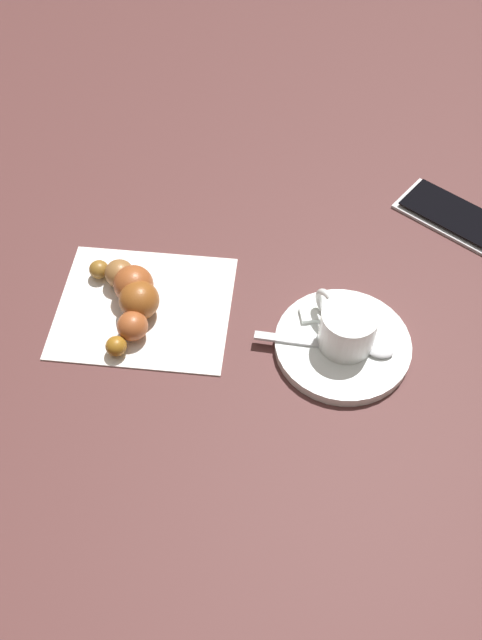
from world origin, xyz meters
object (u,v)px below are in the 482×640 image
croissant (131,296)px  cell_phone (461,219)px  saucer (342,345)px  teaspoon (346,346)px  napkin (144,306)px  sugar_packet (334,312)px  espresso_cup (347,327)px

croissant → cell_phone: 0.40m
saucer → teaspoon: teaspoon is taller
cell_phone → napkin: bearing=-154.3°
saucer → sugar_packet: size_ratio=1.95×
saucer → espresso_cup: (0.00, 0.00, 0.03)m
saucer → espresso_cup: size_ratio=1.94×
cell_phone → sugar_packet: bearing=-132.0°
espresso_cup → teaspoon: (0.00, -0.01, -0.02)m
espresso_cup → sugar_packet: bearing=108.4°
espresso_cup → sugar_packet: size_ratio=1.01×
cell_phone → teaspoon: bearing=-122.9°
napkin → croissant: bearing=-165.9°
saucer → sugar_packet: (-0.01, 0.03, 0.01)m
teaspoon → napkin: 0.22m
saucer → cell_phone: saucer is taller
saucer → napkin: bearing=171.7°
saucer → croissant: croissant is taller
espresso_cup → sugar_packet: espresso_cup is taller
croissant → napkin: bearing=14.1°
teaspoon → sugar_packet: bearing=107.5°
teaspoon → cell_phone: (0.13, 0.20, -0.01)m
espresso_cup → cell_phone: bearing=55.4°
sugar_packet → cell_phone: 0.22m
saucer → sugar_packet: bearing=106.7°
saucer → espresso_cup: bearing=65.4°
teaspoon → croissant: size_ratio=1.10×
espresso_cup → napkin: bearing=172.1°
croissant → cell_phone: (0.36, 0.17, -0.02)m
napkin → croissant: size_ratio=1.43×
teaspoon → sugar_packet: 0.04m
saucer → cell_phone: bearing=55.5°
saucer → napkin: saucer is taller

